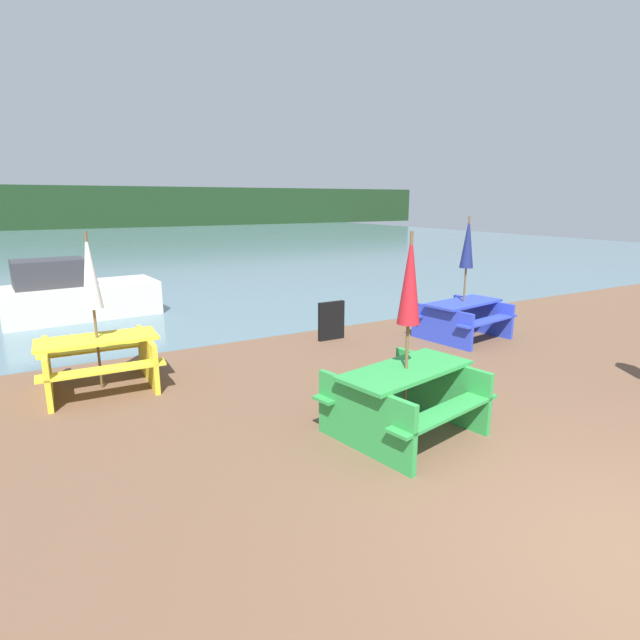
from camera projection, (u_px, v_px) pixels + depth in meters
water at (104, 244)px, 30.98m from camera, size 60.00×50.00×0.00m
far_treeline at (75, 207)px, 47.41m from camera, size 80.00×1.60×4.00m
picnic_table_green at (405, 395)px, 5.71m from camera, size 1.87×1.67×0.80m
picnic_table_blue at (463, 316)px, 9.75m from camera, size 1.80×1.62×0.73m
picnic_table_yellow at (99, 358)px, 7.13m from camera, size 1.64×1.42×0.75m
umbrella_crimson at (410, 281)px, 5.40m from camera, size 0.25×0.25×2.33m
umbrella_navy at (468, 244)px, 9.42m from camera, size 0.25×0.25×2.36m
umbrella_white at (90, 272)px, 6.84m from camera, size 0.27×0.27×2.24m
boat at (76, 295)px, 11.43m from camera, size 3.39×1.70×1.38m
signboard at (331, 321)px, 9.64m from camera, size 0.55×0.08×0.75m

